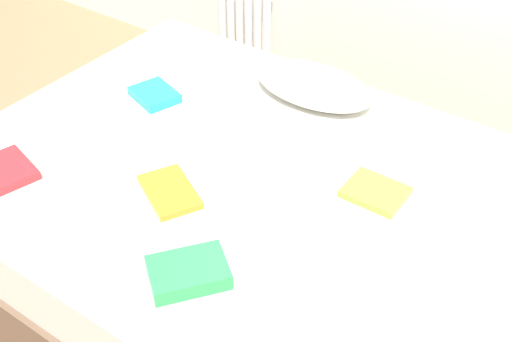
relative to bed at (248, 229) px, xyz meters
name	(u,v)px	position (x,y,z in m)	size (l,w,h in m)	color
ground_plane	(248,277)	(0.00, 0.00, -0.25)	(8.00, 8.00, 0.00)	#93704C
bed	(248,229)	(0.00, 0.00, 0.00)	(2.00, 1.50, 0.50)	brown
radiator	(244,15)	(-0.89, 1.20, 0.12)	(0.33, 0.04, 0.51)	white
pillow	(313,85)	(-0.07, 0.53, 0.31)	(0.49, 0.28, 0.11)	white
textbook_teal	(155,95)	(-0.57, 0.17, 0.27)	(0.18, 0.14, 0.03)	teal
textbook_green	(188,272)	(0.14, -0.47, 0.28)	(0.22, 0.15, 0.05)	green
textbook_white	(299,334)	(0.50, -0.46, 0.27)	(0.24, 0.17, 0.03)	white
textbook_red	(5,171)	(-0.65, -0.47, 0.27)	(0.20, 0.16, 0.03)	red
textbook_orange	(170,192)	(-0.14, -0.23, 0.26)	(0.23, 0.14, 0.02)	orange
textbook_lime	(375,192)	(0.40, 0.15, 0.26)	(0.19, 0.16, 0.02)	#8CC638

